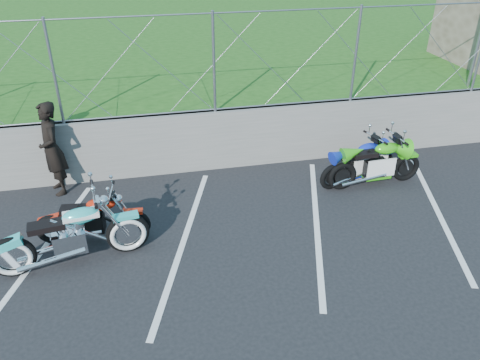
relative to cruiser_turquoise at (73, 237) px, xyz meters
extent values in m
plane|color=black|center=(1.74, -0.76, -0.49)|extent=(90.00, 90.00, 0.00)
cube|color=#63635E|center=(1.74, 2.74, 0.16)|extent=(30.00, 0.22, 1.30)
cube|color=#1D4A13|center=(1.74, 12.74, 0.16)|extent=(30.00, 20.00, 1.30)
cylinder|color=gray|center=(1.74, 2.74, 2.76)|extent=(28.00, 0.03, 0.03)
cylinder|color=gray|center=(1.74, 2.74, 0.86)|extent=(28.00, 0.03, 0.03)
cube|color=silver|center=(-0.66, 0.24, -0.48)|extent=(1.49, 4.31, 0.01)
cube|color=silver|center=(1.74, 0.24, -0.48)|extent=(1.49, 4.31, 0.01)
cube|color=silver|center=(4.14, 0.24, -0.48)|extent=(1.49, 4.31, 0.01)
cube|color=silver|center=(6.54, 0.24, -0.48)|extent=(1.49, 4.31, 0.01)
torus|color=black|center=(-0.89, -0.13, -0.13)|extent=(0.71, 0.22, 0.70)
torus|color=black|center=(0.83, 0.12, -0.13)|extent=(0.71, 0.22, 0.70)
cube|color=silver|center=(-0.05, -0.01, -0.06)|extent=(0.53, 0.37, 0.36)
ellipsoid|color=#2EBBB7|center=(0.18, 0.03, 0.37)|extent=(0.60, 0.34, 0.25)
cube|color=black|center=(-0.33, -0.05, 0.29)|extent=(0.57, 0.33, 0.10)
cube|color=#2EBBB7|center=(0.83, 0.12, 0.20)|extent=(0.42, 0.22, 0.06)
cylinder|color=silver|center=(0.42, 0.06, 0.71)|extent=(0.14, 0.77, 0.03)
torus|color=black|center=(-0.41, 0.60, -0.21)|extent=(0.56, 0.16, 0.56)
torus|color=black|center=(0.93, 0.46, -0.21)|extent=(0.56, 0.16, 0.56)
cube|color=black|center=(0.24, 0.53, -0.13)|extent=(0.44, 0.29, 0.31)
ellipsoid|color=red|center=(0.44, 0.51, 0.23)|extent=(0.49, 0.27, 0.21)
cube|color=black|center=(0.01, 0.56, 0.17)|extent=(0.47, 0.26, 0.08)
cube|color=red|center=(0.93, 0.46, 0.05)|extent=(0.35, 0.17, 0.05)
cylinder|color=silver|center=(0.63, 0.49, 0.45)|extent=(0.09, 0.65, 0.03)
torus|color=black|center=(5.03, 1.25, -0.18)|extent=(0.61, 0.13, 0.60)
torus|color=black|center=(6.46, 1.31, -0.18)|extent=(0.61, 0.13, 0.60)
cube|color=black|center=(5.73, 1.28, -0.08)|extent=(0.47, 0.30, 0.34)
ellipsoid|color=green|center=(5.95, 1.29, 0.32)|extent=(0.54, 0.27, 0.23)
cube|color=black|center=(5.46, 1.27, 0.25)|extent=(0.51, 0.26, 0.09)
cube|color=green|center=(6.46, 1.31, 0.10)|extent=(0.39, 0.17, 0.06)
cylinder|color=silver|center=(6.12, 1.29, 0.55)|extent=(0.06, 0.73, 0.03)
torus|color=black|center=(4.84, 1.31, -0.21)|extent=(0.56, 0.23, 0.55)
torus|color=black|center=(6.10, 1.62, -0.21)|extent=(0.56, 0.23, 0.55)
cube|color=black|center=(5.45, 1.46, -0.12)|extent=(0.47, 0.35, 0.31)
ellipsoid|color=#1328B2|center=(5.64, 1.51, 0.25)|extent=(0.52, 0.33, 0.21)
cube|color=black|center=(5.22, 1.40, 0.18)|extent=(0.50, 0.32, 0.08)
cube|color=#1328B2|center=(6.10, 1.62, 0.04)|extent=(0.37, 0.22, 0.05)
cylinder|color=silver|center=(5.80, 1.54, 0.46)|extent=(0.18, 0.65, 0.03)
imported|color=black|center=(-0.51, 2.39, 0.45)|extent=(0.65, 0.79, 1.87)
camera|label=1|loc=(1.29, -6.29, 4.36)|focal=35.00mm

